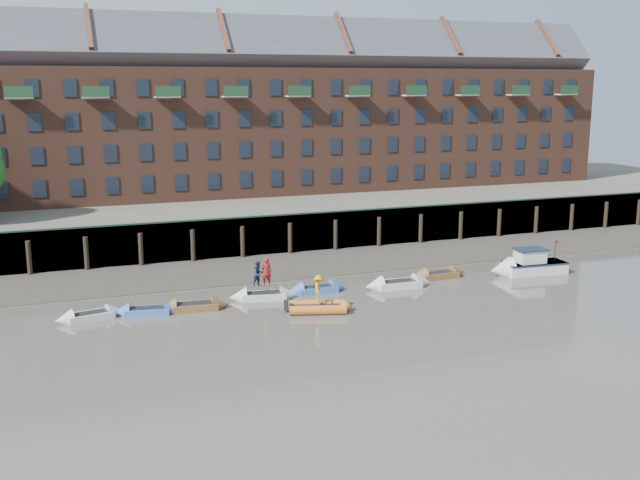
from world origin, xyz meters
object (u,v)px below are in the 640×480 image
rowboat_6 (438,275)px  person_rower_a (266,272)px  rib_tender (320,307)px  person_rower_b (259,274)px  rowboat_1 (147,311)px  rowboat_4 (317,289)px  rowboat_5 (398,284)px  rowboat_3 (263,296)px  motor_launch (522,266)px  rowboat_2 (194,307)px  person_rib_crew (319,288)px  rowboat_0 (90,316)px

rowboat_6 → person_rower_a: bearing=-179.9°
rib_tender → person_rower_b: bearing=141.6°
rowboat_1 → rib_tender: bearing=-7.7°
rowboat_4 → rowboat_5: size_ratio=0.87×
rowboat_3 → rowboat_6: rowboat_3 is taller
rowboat_3 → person_rower_b: person_rower_b is taller
motor_launch → person_rower_b: (-19.95, 0.47, 1.07)m
rib_tender → motor_launch: motor_launch is taller
rowboat_6 → rowboat_2: bearing=-178.1°
rowboat_1 → rowboat_6: bearing=13.6°
rowboat_3 → person_rib_crew: 4.60m
rowboat_5 → rowboat_6: (3.87, 1.32, -0.02)m
person_rib_crew → rowboat_0: bearing=97.4°
motor_launch → person_rower_b: 19.99m
motor_launch → person_rower_a: 19.50m
rowboat_2 → motor_launch: motor_launch is taller
rowboat_5 → rib_tender: rowboat_5 is taller
rowboat_5 → rib_tender: (-6.95, -3.29, 0.04)m
rowboat_1 → rowboat_4: (11.37, 1.01, 0.01)m
rowboat_0 → motor_launch: motor_launch is taller
rowboat_5 → rib_tender: bearing=-152.2°
rowboat_0 → person_rower_a: 11.22m
rowboat_4 → rowboat_5: (5.66, -0.85, 0.03)m
rowboat_3 → rib_tender: rowboat_3 is taller
motor_launch → person_rower_a: size_ratio=3.16×
person_rower_b → person_rower_a: bearing=-30.7°
person_rower_a → rib_tender: bearing=122.6°
rowboat_4 → rowboat_5: 5.72m
rowboat_2 → rowboat_3: size_ratio=0.99×
motor_launch → rowboat_0: bearing=4.5°
motor_launch → person_rib_crew: bearing=15.2°
rowboat_1 → rowboat_2: size_ratio=0.94×
rowboat_0 → rowboat_4: size_ratio=1.01×
rowboat_4 → rowboat_5: rowboat_5 is taller
rowboat_2 → rowboat_6: rowboat_2 is taller
rowboat_5 → person_rib_crew: bearing=-153.2°
rowboat_6 → rib_tender: size_ratio=1.15×
rowboat_2 → rowboat_6: size_ratio=1.01×
rowboat_5 → motor_launch: 10.22m
rowboat_1 → rowboat_3: rowboat_3 is taller
rowboat_4 → person_rower_b: (-4.09, -0.20, 1.47)m
rowboat_5 → rowboat_3: bearing=179.4°
rib_tender → person_rib_crew: bearing=128.7°
rib_tender → person_rower_b: person_rower_b is taller
rowboat_0 → rib_tender: size_ratio=1.09×
rowboat_0 → rowboat_1: 3.32m
rowboat_6 → rib_tender: (-10.82, -4.61, 0.06)m
rowboat_2 → motor_launch: size_ratio=0.76×
rowboat_2 → rowboat_5: (14.18, 0.31, 0.02)m
rowboat_1 → person_rib_crew: bearing=-7.2°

